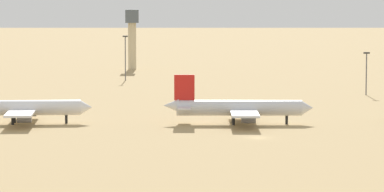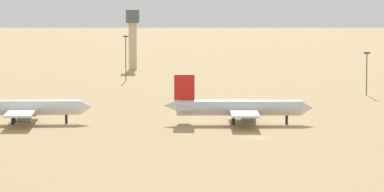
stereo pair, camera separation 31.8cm
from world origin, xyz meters
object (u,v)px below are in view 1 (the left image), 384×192
Objects in this scene: control_tower at (132,33)px; light_pole_mid at (125,55)px; parked_jet_orange_3 at (18,108)px; light_pole_east at (366,70)px; parked_jet_red_4 at (238,108)px.

light_pole_mid is at bearing -91.44° from control_tower.
parked_jet_orange_3 is 185.72m from control_tower.
light_pole_east is at bearing 35.07° from parked_jet_orange_3.
light_pole_east reaches higher than parked_jet_orange_3.
control_tower reaches higher than parked_jet_red_4.
control_tower is at bearing 88.56° from light_pole_mid.
control_tower reaches higher than parked_jet_orange_3.
control_tower is at bearing 100.47° from parked_jet_red_4.
parked_jet_red_4 is 2.70× the size of light_pole_east.
parked_jet_red_4 is at bearing -81.82° from control_tower.
control_tower is 134.95m from light_pole_east.
parked_jet_orange_3 is 128.88m from light_pole_mid.
parked_jet_orange_3 is 49.99m from parked_jet_red_4.
light_pole_east is at bearing 60.99° from parked_jet_red_4.
control_tower reaches higher than light_pole_mid.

